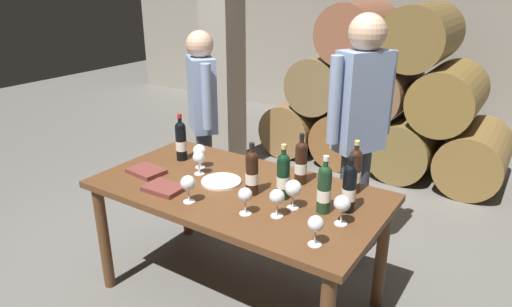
% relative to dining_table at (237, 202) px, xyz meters
% --- Properties ---
extents(ground_plane, '(14.00, 14.00, 0.00)m').
position_rel_dining_table_xyz_m(ground_plane, '(0.00, 0.00, -0.67)').
color(ground_plane, '#66635E').
extents(cellar_back_wall, '(10.00, 0.24, 2.80)m').
position_rel_dining_table_xyz_m(cellar_back_wall, '(0.00, 4.20, 0.73)').
color(cellar_back_wall, gray).
rests_on(cellar_back_wall, ground_plane).
extents(barrel_stack, '(2.49, 0.90, 1.69)m').
position_rel_dining_table_xyz_m(barrel_stack, '(-0.00, 2.60, 0.06)').
color(barrel_stack, olive).
rests_on(barrel_stack, ground_plane).
extents(stone_pillar, '(0.32, 0.32, 2.60)m').
position_rel_dining_table_xyz_m(stone_pillar, '(-1.30, 1.60, 0.63)').
color(stone_pillar, gray).
rests_on(stone_pillar, ground_plane).
extents(dining_table, '(1.70, 0.90, 0.76)m').
position_rel_dining_table_xyz_m(dining_table, '(0.00, 0.00, 0.00)').
color(dining_table, brown).
rests_on(dining_table, ground_plane).
extents(wine_bottle_0, '(0.07, 0.07, 0.31)m').
position_rel_dining_table_xyz_m(wine_bottle_0, '(0.11, -0.01, 0.22)').
color(wine_bottle_0, black).
rests_on(wine_bottle_0, dining_table).
extents(wine_bottle_1, '(0.07, 0.07, 0.31)m').
position_rel_dining_table_xyz_m(wine_bottle_1, '(0.28, 0.26, 0.23)').
color(wine_bottle_1, black).
rests_on(wine_bottle_1, dining_table).
extents(wine_bottle_2, '(0.07, 0.07, 0.32)m').
position_rel_dining_table_xyz_m(wine_bottle_2, '(0.29, 0.04, 0.23)').
color(wine_bottle_2, black).
rests_on(wine_bottle_2, dining_table).
extents(wine_bottle_3, '(0.07, 0.07, 0.32)m').
position_rel_dining_table_xyz_m(wine_bottle_3, '(-0.57, 0.16, 0.23)').
color(wine_bottle_3, black).
rests_on(wine_bottle_3, dining_table).
extents(wine_bottle_4, '(0.07, 0.07, 0.31)m').
position_rel_dining_table_xyz_m(wine_bottle_4, '(0.54, 0.01, 0.23)').
color(wine_bottle_4, '#19381E').
rests_on(wine_bottle_4, dining_table).
extents(wine_bottle_5, '(0.07, 0.07, 0.31)m').
position_rel_dining_table_xyz_m(wine_bottle_5, '(0.65, 0.09, 0.23)').
color(wine_bottle_5, black).
rests_on(wine_bottle_5, dining_table).
extents(wine_bottle_6, '(0.07, 0.07, 0.31)m').
position_rel_dining_table_xyz_m(wine_bottle_6, '(0.58, 0.32, 0.22)').
color(wine_bottle_6, black).
rests_on(wine_bottle_6, dining_table).
extents(wine_glass_0, '(0.08, 0.08, 0.16)m').
position_rel_dining_table_xyz_m(wine_glass_0, '(0.67, -0.06, 0.20)').
color(wine_glass_0, white).
rests_on(wine_glass_0, dining_table).
extents(wine_glass_1, '(0.09, 0.09, 0.16)m').
position_rel_dining_table_xyz_m(wine_glass_1, '(0.39, -0.04, 0.21)').
color(wine_glass_1, white).
rests_on(wine_glass_1, dining_table).
extents(wine_glass_2, '(0.08, 0.08, 0.15)m').
position_rel_dining_table_xyz_m(wine_glass_2, '(0.37, -0.16, 0.20)').
color(wine_glass_2, white).
rests_on(wine_glass_2, dining_table).
extents(wine_glass_3, '(0.08, 0.08, 0.15)m').
position_rel_dining_table_xyz_m(wine_glass_3, '(0.65, -0.30, 0.20)').
color(wine_glass_3, white).
rests_on(wine_glass_3, dining_table).
extents(wine_glass_4, '(0.08, 0.08, 0.16)m').
position_rel_dining_table_xyz_m(wine_glass_4, '(-0.38, 0.12, 0.20)').
color(wine_glass_4, white).
rests_on(wine_glass_4, dining_table).
extents(wine_glass_5, '(0.07, 0.07, 0.15)m').
position_rel_dining_table_xyz_m(wine_glass_5, '(0.22, -0.23, 0.20)').
color(wine_glass_5, white).
rests_on(wine_glass_5, dining_table).
extents(wine_glass_6, '(0.08, 0.08, 0.16)m').
position_rel_dining_table_xyz_m(wine_glass_6, '(-0.12, -0.29, 0.20)').
color(wine_glass_6, white).
rests_on(wine_glass_6, dining_table).
extents(wine_glass_7, '(0.07, 0.07, 0.15)m').
position_rel_dining_table_xyz_m(wine_glass_7, '(-0.31, 0.03, 0.20)').
color(wine_glass_7, white).
rests_on(wine_glass_7, dining_table).
extents(tasting_notebook, '(0.24, 0.18, 0.03)m').
position_rel_dining_table_xyz_m(tasting_notebook, '(-0.60, -0.14, 0.11)').
color(tasting_notebook, brown).
rests_on(tasting_notebook, dining_table).
extents(leather_ledger, '(0.23, 0.17, 0.03)m').
position_rel_dining_table_xyz_m(leather_ledger, '(-0.33, -0.26, 0.11)').
color(leather_ledger, brown).
rests_on(leather_ledger, dining_table).
extents(serving_plate, '(0.24, 0.24, 0.01)m').
position_rel_dining_table_xyz_m(serving_plate, '(-0.12, 0.01, 0.10)').
color(serving_plate, white).
rests_on(serving_plate, dining_table).
extents(sommelier_presenting, '(0.32, 0.44, 1.72)m').
position_rel_dining_table_xyz_m(sommelier_presenting, '(0.44, 0.75, 0.37)').
color(sommelier_presenting, '#383842').
rests_on(sommelier_presenting, ground_plane).
extents(taster_seated_left, '(0.40, 0.35, 1.54)m').
position_rel_dining_table_xyz_m(taster_seated_left, '(-0.84, 0.72, 0.25)').
color(taster_seated_left, '#383842').
rests_on(taster_seated_left, ground_plane).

